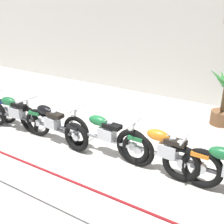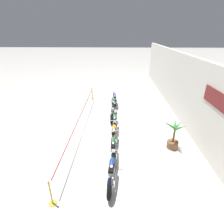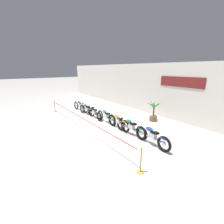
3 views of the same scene
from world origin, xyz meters
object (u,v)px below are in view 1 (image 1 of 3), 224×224
at_px(motorcycle_black_2, 51,124).
at_px(motorcycle_green_3, 105,135).
at_px(motorcycle_orange_4, 165,153).
at_px(motorcycle_green_1, 15,113).
at_px(potted_palm_left_of_row, 223,101).

distance_m(motorcycle_black_2, motorcycle_green_3, 1.46).
bearing_deg(motorcycle_orange_4, motorcycle_black_2, -177.66).
relative_size(motorcycle_green_1, motorcycle_black_2, 0.93).
bearing_deg(motorcycle_black_2, potted_palm_left_of_row, 43.63).
xyz_separation_m(motorcycle_black_2, motorcycle_green_3, (1.45, 0.13, 0.02)).
xyz_separation_m(motorcycle_black_2, potted_palm_left_of_row, (3.28, 3.13, 0.22)).
bearing_deg(motorcycle_green_3, motorcycle_green_1, -176.31).
bearing_deg(motorcycle_orange_4, motorcycle_green_3, 179.25).
distance_m(motorcycle_green_1, motorcycle_green_3, 2.64).
bearing_deg(motorcycle_green_1, motorcycle_black_2, 1.72).
bearing_deg(motorcycle_green_3, potted_palm_left_of_row, 58.54).
bearing_deg(motorcycle_black_2, motorcycle_green_1, -178.28).
relative_size(motorcycle_green_3, motorcycle_orange_4, 1.06).
relative_size(motorcycle_black_2, potted_palm_left_of_row, 1.47).
xyz_separation_m(motorcycle_green_1, potted_palm_left_of_row, (4.47, 3.16, 0.20)).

